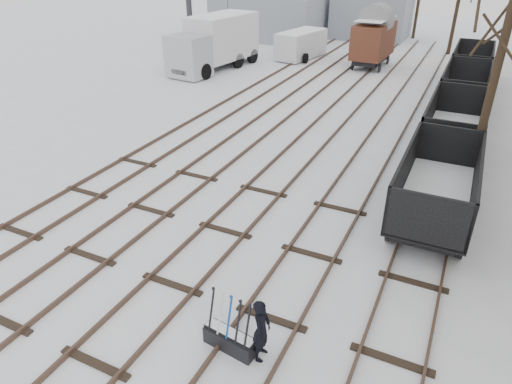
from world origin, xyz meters
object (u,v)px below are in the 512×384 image
lorry (215,42)px  freight_wagon_a (435,196)px  crane (191,17)px  box_van_wagon (374,39)px  ground_frame (230,339)px  panel_van (301,44)px  worker (261,330)px

lorry → freight_wagon_a: bearing=-33.9°
lorry → crane: size_ratio=0.86×
freight_wagon_a → box_van_wagon: size_ratio=1.25×
ground_frame → panel_van: bearing=115.6°
freight_wagon_a → box_van_wagon: box_van_wagon is taller
box_van_wagon → panel_van: (-5.87, 0.42, -0.92)m
lorry → worker: bearing=-50.2°
ground_frame → box_van_wagon: size_ratio=0.32×
worker → panel_van: size_ratio=0.31×
ground_frame → crane: size_ratio=0.15×
lorry → crane: crane is taller
ground_frame → crane: bearing=131.9°
freight_wagon_a → lorry: lorry is taller
worker → freight_wagon_a: bearing=-25.6°
box_van_wagon → panel_van: size_ratio=0.91×
freight_wagon_a → panel_van: freight_wagon_a is taller
panel_van → ground_frame: bearing=-61.8°
ground_frame → lorry: bearing=128.7°
worker → crane: bearing=28.8°
worker → crane: size_ratio=0.16×
worker → lorry: bearing=25.9°
worker → freight_wagon_a: freight_wagon_a is taller
worker → ground_frame: bearing=91.2°
worker → panel_van: panel_van is taller
freight_wagon_a → box_van_wagon: bearing=108.5°
lorry → crane: bearing=142.3°
box_van_wagon → panel_van: box_van_wagon is taller
freight_wagon_a → crane: bearing=137.7°
box_van_wagon → worker: bearing=-78.4°
worker → box_van_wagon: size_ratio=0.34×
freight_wagon_a → crane: 31.15m
crane → lorry: bearing=-23.8°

